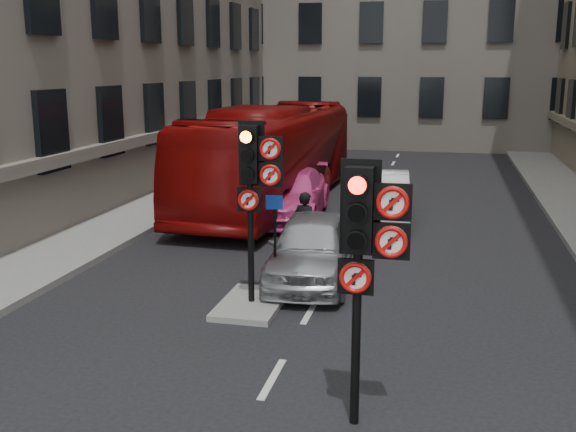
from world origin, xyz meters
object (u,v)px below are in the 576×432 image
at_px(motorcycle, 306,224).
at_px(car_pink, 290,194).
at_px(car_silver, 312,247).
at_px(signal_far, 254,173).
at_px(info_sign, 275,230).
at_px(motorcyclist, 305,225).
at_px(bus_red, 272,156).
at_px(signal_near, 365,238).
at_px(car_white, 383,196).

bearing_deg(motorcycle, car_pink, 108.28).
bearing_deg(car_silver, signal_far, -114.10).
bearing_deg(car_silver, info_sign, -116.46).
height_order(car_silver, motorcyclist, motorcyclist).
relative_size(bus_red, motorcyclist, 7.21).
distance_m(car_pink, info_sign, 7.49).
bearing_deg(bus_red, car_pink, -57.80).
height_order(signal_near, info_sign, signal_near).
relative_size(car_white, motorcyclist, 2.64).
distance_m(car_silver, bus_red, 8.48).
xyz_separation_m(signal_near, car_silver, (-1.86, 6.01, -1.83)).
bearing_deg(bus_red, car_silver, -66.92).
height_order(car_pink, bus_red, bus_red).
xyz_separation_m(car_pink, motorcycle, (1.06, -2.68, -0.28)).
relative_size(car_silver, car_white, 0.98).
bearing_deg(info_sign, car_pink, 86.87).
height_order(bus_red, info_sign, bus_red).
height_order(car_silver, bus_red, bus_red).
bearing_deg(info_sign, signal_near, -76.92).
relative_size(signal_near, car_silver, 0.81).
bearing_deg(info_sign, motorcycle, 80.06).
distance_m(signal_near, info_sign, 5.43).
xyz_separation_m(signal_far, motorcycle, (-0.09, 5.39, -2.23)).
xyz_separation_m(car_white, motorcycle, (-1.83, -3.04, -0.27)).
bearing_deg(motorcyclist, bus_red, -52.09).
height_order(motorcycle, info_sign, info_sign).
distance_m(car_pink, bus_red, 2.32).
relative_size(signal_near, car_pink, 0.69).
height_order(car_white, info_sign, info_sign).
bearing_deg(car_pink, signal_far, -84.96).
bearing_deg(car_white, signal_near, -91.27).
bearing_deg(bus_red, info_sign, -72.59).
xyz_separation_m(car_silver, car_white, (1.00, 6.43, -0.01)).
bearing_deg(signal_near, signal_far, 123.02).
bearing_deg(motorcyclist, motorcycle, -62.37).
bearing_deg(signal_near, car_pink, 107.24).
relative_size(motorcycle, motorcyclist, 0.92).
bearing_deg(car_white, motorcyclist, -112.49).
bearing_deg(signal_far, car_silver, 69.66).
bearing_deg(signal_far, bus_red, 102.44).
height_order(signal_far, car_silver, signal_far).
xyz_separation_m(signal_far, motorcyclist, (0.25, 3.64, -1.85)).
relative_size(signal_far, car_silver, 0.81).
bearing_deg(car_pink, info_sign, -82.54).
distance_m(car_pink, motorcyclist, 4.65).
relative_size(signal_far, motorcycle, 2.28).
bearing_deg(bus_red, motorcycle, -62.36).
height_order(signal_far, motorcyclist, signal_far).
bearing_deg(signal_far, car_pink, 98.08).
xyz_separation_m(car_silver, info_sign, (-0.53, -1.27, 0.68)).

